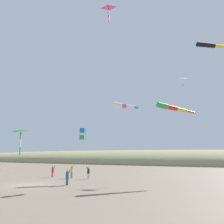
{
  "coord_description": "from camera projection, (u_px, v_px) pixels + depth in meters",
  "views": [
    {
      "loc": [
        18.42,
        18.11,
        3.28
      ],
      "look_at": [
        -0.61,
        9.58,
        7.23
      ],
      "focal_mm": 35.16,
      "sensor_mm": 36.0,
      "label": 1
    }
  ],
  "objects": [
    {
      "name": "dune_ridge_grassy",
      "position": [
        153.0,
        164.0,
        72.49
      ],
      "size": [
        28.0,
        240.0,
        8.85
      ],
      "primitive_type": "ellipsoid",
      "color": "#938E60",
      "rests_on": "ground_plane"
    },
    {
      "name": "ground_plane",
      "position": [
        27.0,
        185.0,
        23.18
      ],
      "size": [
        600.0,
        600.0,
        0.0
      ],
      "primitive_type": "plane",
      "color": "#756654"
    },
    {
      "name": "kite_windsock_long_streamer_left",
      "position": [
        215.0,
        46.0,
        24.92
      ],
      "size": [
        9.3,
        16.93,
        15.69
      ],
      "color": "black",
      "rests_on": "ground_plane"
    },
    {
      "name": "kite_box_yellow_midlevel",
      "position": [
        82.0,
        134.0,
        22.67
      ],
      "size": [
        6.76,
        7.3,
        5.86
      ],
      "color": "blue",
      "rests_on": "ground_plane"
    },
    {
      "name": "kite_windsock_black_fish_shape",
      "position": [
        123.0,
        106.0,
        32.49
      ],
      "size": [
        8.46,
        6.24,
        10.8
      ],
      "color": "white",
      "rests_on": "ground_plane"
    },
    {
      "name": "person_child_green_jacket",
      "position": [
        88.0,
        172.0,
        28.76
      ],
      "size": [
        0.55,
        0.57,
        1.6
      ],
      "color": "silver",
      "rests_on": "ground_plane"
    },
    {
      "name": "kite_delta_orange_high_right",
      "position": [
        182.0,
        79.0,
        35.7
      ],
      "size": [
        9.32,
        9.67,
        15.54
      ],
      "color": "white",
      "rests_on": "ground_plane"
    },
    {
      "name": "kite_windsock_purple_drifting",
      "position": [
        171.0,
        108.0,
        27.19
      ],
      "size": [
        4.65,
        13.6,
        9.45
      ],
      "color": "green",
      "rests_on": "ground_plane"
    },
    {
      "name": "person_adult_flyer",
      "position": [
        72.0,
        171.0,
        29.76
      ],
      "size": [
        0.53,
        0.42,
        1.76
      ],
      "color": "#3D7F51",
      "rests_on": "ground_plane"
    },
    {
      "name": "kite_delta_blue_topmost",
      "position": [
        20.0,
        131.0,
        18.36
      ],
      "size": [
        6.25,
        8.26,
        5.38
      ],
      "color": "green",
      "rests_on": "ground_plane"
    },
    {
      "name": "person_bystander_far",
      "position": [
        53.0,
        171.0,
        31.09
      ],
      "size": [
        0.53,
        0.43,
        1.61
      ],
      "color": "#B72833",
      "rests_on": "ground_plane"
    },
    {
      "name": "kite_delta_small_distant",
      "position": [
        108.0,
        8.0,
        26.37
      ],
      "size": [
        7.82,
        9.42,
        20.85
      ],
      "color": "#EF4C93",
      "rests_on": "ground_plane"
    },
    {
      "name": "person_child_grey_jacket",
      "position": [
        67.0,
        176.0,
        23.23
      ],
      "size": [
        0.52,
        0.58,
        1.63
      ],
      "color": "#335199",
      "rests_on": "ground_plane"
    }
  ]
}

